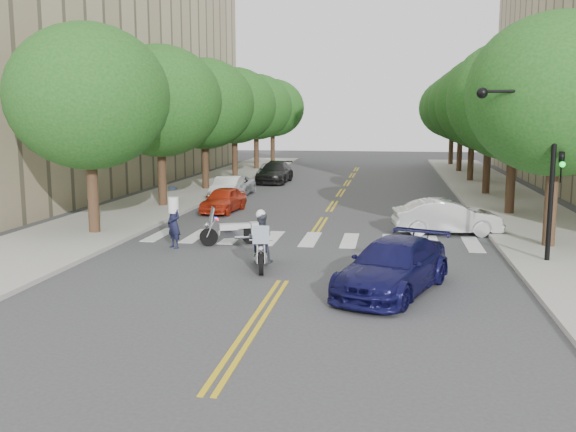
% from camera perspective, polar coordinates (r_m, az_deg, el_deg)
% --- Properties ---
extents(ground, '(140.00, 140.00, 0.00)m').
position_cam_1_polar(ground, '(19.01, -0.45, -5.81)').
color(ground, '#38383A').
rests_on(ground, ground).
extents(sidewalk_left, '(5.00, 60.00, 0.15)m').
position_cam_1_polar(sidewalk_left, '(42.32, -8.22, 2.39)').
color(sidewalk_left, '#9E9991').
rests_on(sidewalk_left, ground).
extents(sidewalk_right, '(5.00, 60.00, 0.15)m').
position_cam_1_polar(sidewalk_right, '(40.92, 18.11, 1.82)').
color(sidewalk_right, '#9E9991').
rests_on(sidewalk_right, ground).
extents(tree_l_0, '(6.40, 6.40, 8.45)m').
position_cam_1_polar(tree_l_0, '(26.89, -17.33, 10.06)').
color(tree_l_0, '#382316').
rests_on(tree_l_0, ground).
extents(tree_l_1, '(6.40, 6.40, 8.45)m').
position_cam_1_polar(tree_l_1, '(34.25, -11.32, 9.97)').
color(tree_l_1, '#382316').
rests_on(tree_l_1, ground).
extents(tree_l_2, '(6.40, 6.40, 8.45)m').
position_cam_1_polar(tree_l_2, '(41.85, -7.46, 9.85)').
color(tree_l_2, '#382316').
rests_on(tree_l_2, ground).
extents(tree_l_3, '(6.40, 6.40, 8.45)m').
position_cam_1_polar(tree_l_3, '(49.57, -4.80, 9.74)').
color(tree_l_3, '#382316').
rests_on(tree_l_3, ground).
extents(tree_l_4, '(6.40, 6.40, 8.45)m').
position_cam_1_polar(tree_l_4, '(57.37, -2.86, 9.65)').
color(tree_l_4, '#382316').
rests_on(tree_l_4, ground).
extents(tree_l_5, '(6.40, 6.40, 8.45)m').
position_cam_1_polar(tree_l_5, '(65.22, -1.38, 9.58)').
color(tree_l_5, '#382316').
rests_on(tree_l_5, ground).
extents(tree_r_0, '(6.40, 6.40, 8.45)m').
position_cam_1_polar(tree_r_0, '(24.81, 22.85, 9.90)').
color(tree_r_0, '#382316').
rests_on(tree_r_0, ground).
extents(tree_r_1, '(6.40, 6.40, 8.45)m').
position_cam_1_polar(tree_r_1, '(32.65, 19.53, 9.69)').
color(tree_r_1, '#382316').
rests_on(tree_r_1, ground).
extents(tree_r_2, '(6.40, 6.40, 8.45)m').
position_cam_1_polar(tree_r_2, '(40.54, 17.50, 9.55)').
color(tree_r_2, '#382316').
rests_on(tree_r_2, ground).
extents(tree_r_3, '(6.40, 6.40, 8.45)m').
position_cam_1_polar(tree_r_3, '(48.48, 16.14, 9.45)').
color(tree_r_3, '#382316').
rests_on(tree_r_3, ground).
extents(tree_r_4, '(6.40, 6.40, 8.45)m').
position_cam_1_polar(tree_r_4, '(56.43, 15.16, 9.37)').
color(tree_r_4, '#382316').
rests_on(tree_r_4, ground).
extents(tree_r_5, '(6.40, 6.40, 8.45)m').
position_cam_1_polar(tree_r_5, '(64.39, 14.42, 9.31)').
color(tree_r_5, '#382316').
rests_on(tree_r_5, ground).
extents(traffic_signal_pole, '(2.82, 0.42, 6.00)m').
position_cam_1_polar(traffic_signal_pole, '(22.15, 21.35, 5.43)').
color(traffic_signal_pole, black).
rests_on(traffic_signal_pole, ground).
extents(motorcycle_police, '(0.89, 2.32, 1.90)m').
position_cam_1_polar(motorcycle_police, '(20.46, -2.42, -2.33)').
color(motorcycle_police, black).
rests_on(motorcycle_police, ground).
extents(motorcycle_parked, '(2.15, 1.19, 1.47)m').
position_cam_1_polar(motorcycle_parked, '(24.27, -4.73, -1.37)').
color(motorcycle_parked, black).
rests_on(motorcycle_parked, ground).
extents(officer_standing, '(0.79, 0.75, 1.82)m').
position_cam_1_polar(officer_standing, '(23.89, -10.11, -0.68)').
color(officer_standing, '#161831').
rests_on(officer_standing, ground).
extents(convertible, '(4.53, 2.14, 1.43)m').
position_cam_1_polar(convertible, '(27.05, 13.94, -0.09)').
color(convertible, silver).
rests_on(convertible, ground).
extents(sedan_blue, '(3.70, 5.40, 1.45)m').
position_cam_1_polar(sedan_blue, '(17.93, 9.33, -4.45)').
color(sedan_blue, '#101042').
rests_on(sedan_blue, ground).
extents(parked_car_a, '(1.86, 3.85, 1.27)m').
position_cam_1_polar(parked_car_a, '(32.49, -5.76, 1.46)').
color(parked_car_a, red).
rests_on(parked_car_a, ground).
extents(parked_car_b, '(1.51, 4.03, 1.32)m').
position_cam_1_polar(parked_car_b, '(37.56, -5.38, 2.51)').
color(parked_car_b, silver).
rests_on(parked_car_b, ground).
extents(parked_car_c, '(2.15, 4.43, 1.22)m').
position_cam_1_polar(parked_car_c, '(39.01, -4.83, 2.69)').
color(parked_car_c, '#ACB0B4').
rests_on(parked_car_c, ground).
extents(parked_car_d, '(2.14, 5.12, 1.48)m').
position_cam_1_polar(parked_car_d, '(46.47, -1.16, 3.88)').
color(parked_car_d, black).
rests_on(parked_car_d, ground).
extents(parked_car_e, '(1.52, 3.64, 1.23)m').
position_cam_1_polar(parked_car_e, '(49.67, -1.79, 4.07)').
color(parked_car_e, '#ACADB2').
rests_on(parked_car_e, ground).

